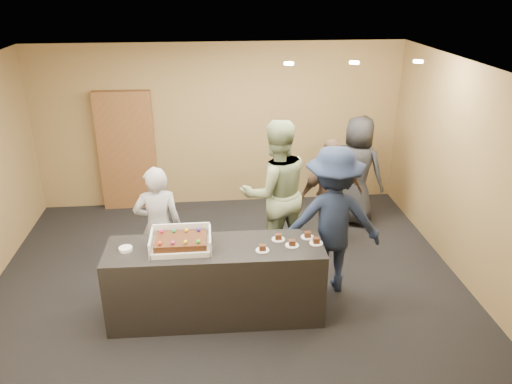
% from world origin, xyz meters
% --- Properties ---
extents(room, '(6.04, 6.00, 2.70)m').
position_xyz_m(room, '(0.00, 0.00, 1.35)').
color(room, black).
rests_on(room, ground).
extents(serving_counter, '(2.41, 0.74, 0.90)m').
position_xyz_m(serving_counter, '(-0.17, -0.71, 0.45)').
color(serving_counter, black).
rests_on(serving_counter, floor).
extents(storage_cabinet, '(0.90, 0.15, 1.99)m').
position_xyz_m(storage_cabinet, '(-1.54, 2.41, 0.99)').
color(storage_cabinet, brown).
rests_on(storage_cabinet, floor).
extents(cake_box, '(0.65, 0.45, 0.19)m').
position_xyz_m(cake_box, '(-0.53, -0.68, 0.94)').
color(cake_box, white).
rests_on(cake_box, serving_counter).
extents(sheet_cake, '(0.56, 0.38, 0.11)m').
position_xyz_m(sheet_cake, '(-0.53, -0.71, 1.00)').
color(sheet_cake, '#35160C').
rests_on(sheet_cake, cake_box).
extents(plate_stack, '(0.15, 0.15, 0.04)m').
position_xyz_m(plate_stack, '(-1.13, -0.69, 0.92)').
color(plate_stack, white).
rests_on(plate_stack, serving_counter).
extents(slice_a, '(0.15, 0.15, 0.07)m').
position_xyz_m(slice_a, '(0.35, -0.84, 0.92)').
color(slice_a, white).
rests_on(slice_a, serving_counter).
extents(slice_b, '(0.15, 0.15, 0.07)m').
position_xyz_m(slice_b, '(0.55, -0.61, 0.92)').
color(slice_b, white).
rests_on(slice_b, serving_counter).
extents(slice_c, '(0.15, 0.15, 0.07)m').
position_xyz_m(slice_c, '(0.68, -0.76, 0.92)').
color(slice_c, white).
rests_on(slice_c, serving_counter).
extents(slice_d, '(0.15, 0.15, 0.07)m').
position_xyz_m(slice_d, '(0.89, -0.59, 0.92)').
color(slice_d, white).
rests_on(slice_d, serving_counter).
extents(slice_e, '(0.15, 0.15, 0.07)m').
position_xyz_m(slice_e, '(0.96, -0.74, 0.92)').
color(slice_e, white).
rests_on(slice_e, serving_counter).
extents(person_server_grey, '(0.61, 0.44, 1.58)m').
position_xyz_m(person_server_grey, '(-0.85, 0.04, 0.79)').
color(person_server_grey, '#A3A2A7').
rests_on(person_server_grey, floor).
extents(person_sage_man, '(1.10, 0.93, 1.99)m').
position_xyz_m(person_sage_man, '(0.67, 0.49, 0.99)').
color(person_sage_man, gray).
rests_on(person_sage_man, floor).
extents(person_navy_man, '(1.27, 0.82, 1.86)m').
position_xyz_m(person_navy_man, '(1.26, -0.26, 0.93)').
color(person_navy_man, '#18223C').
rests_on(person_navy_man, floor).
extents(person_brown_extra, '(1.02, 0.58, 1.64)m').
position_xyz_m(person_brown_extra, '(1.48, 0.71, 0.82)').
color(person_brown_extra, brown).
rests_on(person_brown_extra, floor).
extents(person_dark_suit, '(1.00, 0.95, 1.72)m').
position_xyz_m(person_dark_suit, '(2.07, 1.51, 0.86)').
color(person_dark_suit, '#242529').
rests_on(person_dark_suit, floor).
extents(ceiling_spotlights, '(1.72, 0.12, 0.03)m').
position_xyz_m(ceiling_spotlights, '(1.60, 0.50, 2.67)').
color(ceiling_spotlights, '#FFEAC6').
rests_on(ceiling_spotlights, ceiling).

